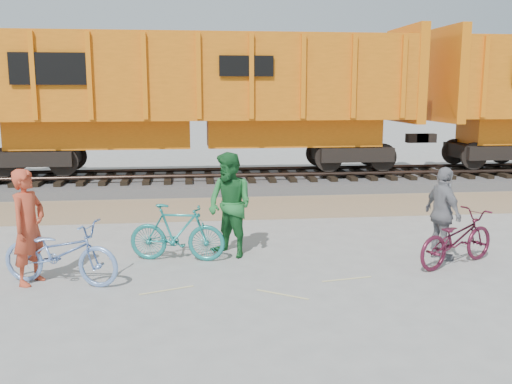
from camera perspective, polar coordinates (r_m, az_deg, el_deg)
ground at (r=10.08m, az=-2.99°, el=-8.04°), size 120.00×120.00×0.00m
gravel_strip at (r=15.39m, az=-4.29°, el=-1.62°), size 120.00×3.00×0.02m
ballast_bed at (r=18.81m, az=-4.73°, el=0.96°), size 120.00×4.00×0.30m
track at (r=18.76m, az=-4.75°, el=1.94°), size 120.00×2.60×0.24m
hopper_car_center at (r=18.56m, az=-5.82°, el=9.68°), size 14.00×3.13×4.65m
bicycle_blue at (r=9.88m, az=-18.98°, el=-5.75°), size 2.14×1.31×1.06m
bicycle_teal at (r=10.70m, az=-7.89°, el=-4.04°), size 1.86×0.86×1.08m
bicycle_maroon at (r=10.96m, az=19.42°, el=-4.40°), size 2.00×1.45×1.00m
person_solo at (r=9.99m, az=-21.80°, el=-3.26°), size 0.69×0.82×1.91m
person_man at (r=10.82m, az=-2.62°, el=-1.30°), size 1.21×1.23×2.00m
person_woman at (r=11.18m, az=18.19°, el=-2.06°), size 0.59×1.08×1.75m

